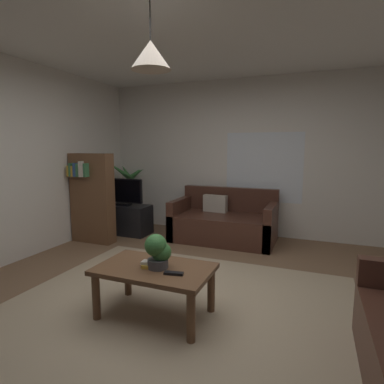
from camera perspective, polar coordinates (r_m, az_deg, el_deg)
name	(u,v)px	position (r m, az deg, el deg)	size (l,w,h in m)	color
floor	(180,305)	(3.19, -2.12, -19.95)	(4.94, 5.40, 0.02)	brown
rug	(172,314)	(3.03, -3.75, -21.35)	(3.21, 2.97, 0.01)	tan
wall_back	(245,158)	(5.43, 9.56, 6.16)	(5.06, 0.06, 2.63)	silver
ceiling	(179,9)	(3.04, -2.42, 30.30)	(4.94, 5.40, 0.02)	white
window_pane	(264,167)	(5.34, 12.92, 4.39)	(1.25, 0.01, 1.15)	white
couch_under_window	(224,223)	(5.10, 5.82, -5.73)	(1.62, 0.88, 0.82)	#47281E
coffee_table	(155,275)	(2.87, -6.82, -14.79)	(1.01, 0.61, 0.45)	brown
book_on_table_0	(150,266)	(2.84, -7.72, -13.14)	(0.12, 0.12, 0.03)	gold
book_on_table_1	(150,263)	(2.83, -7.68, -12.65)	(0.15, 0.08, 0.02)	beige
remote_on_table_0	(174,273)	(2.67, -3.37, -14.58)	(0.05, 0.16, 0.02)	black
potted_plant_on_table	(158,251)	(2.76, -6.20, -10.58)	(0.22, 0.21, 0.30)	#4C4C51
tv_stand	(125,219)	(5.60, -12.17, -4.85)	(0.90, 0.44, 0.50)	black
tv	(123,192)	(5.50, -12.45, 0.04)	(0.73, 0.16, 0.46)	black
potted_palm_corner	(130,199)	(6.09, -11.16, -1.30)	(0.71, 0.77, 1.28)	#B77051
bookshelf_corner	(92,197)	(5.15, -17.80, -0.89)	(0.70, 0.31, 1.40)	brown
pendant_lamp	(151,55)	(2.74, -7.53, 23.53)	(0.33, 0.33, 0.52)	black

